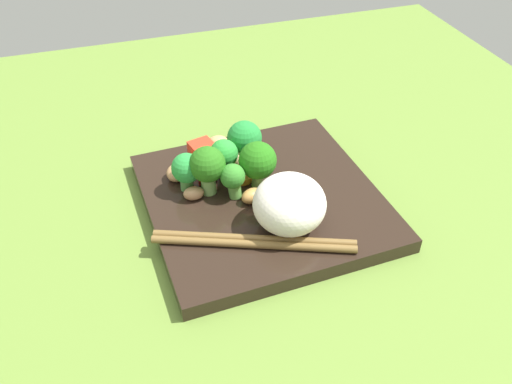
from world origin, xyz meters
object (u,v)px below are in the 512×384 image
at_px(carrot_slice_0, 227,158).
at_px(chopstick_pair, 254,241).
at_px(rice_mound, 289,204).
at_px(broccoli_floret_3, 187,169).
at_px(square_plate, 263,201).

bearing_deg(carrot_slice_0, chopstick_pair, -95.31).
distance_m(rice_mound, carrot_slice_0, 0.15).
relative_size(broccoli_floret_3, chopstick_pair, 0.24).
distance_m(square_plate, broccoli_floret_3, 0.10).
bearing_deg(broccoli_floret_3, rice_mound, -46.04).
height_order(square_plate, rice_mound, rice_mound).
bearing_deg(chopstick_pair, square_plate, 87.19).
distance_m(rice_mound, chopstick_pair, 0.06).
relative_size(broccoli_floret_3, carrot_slice_0, 1.71).
xyz_separation_m(broccoli_floret_3, chopstick_pair, (0.05, -0.12, -0.03)).
bearing_deg(chopstick_pair, broccoli_floret_3, 134.28).
distance_m(square_plate, chopstick_pair, 0.09).
relative_size(carrot_slice_0, chopstick_pair, 0.14).
xyz_separation_m(broccoli_floret_3, carrot_slice_0, (0.06, 0.05, -0.03)).
xyz_separation_m(rice_mound, carrot_slice_0, (-0.03, 0.14, -0.03)).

